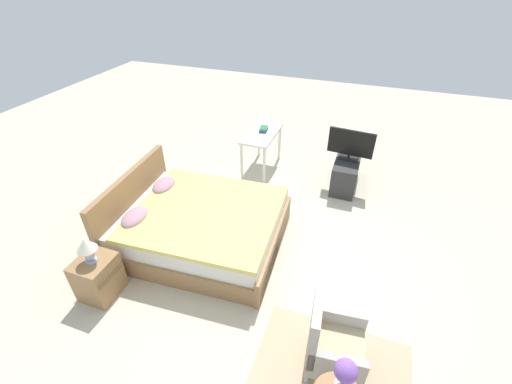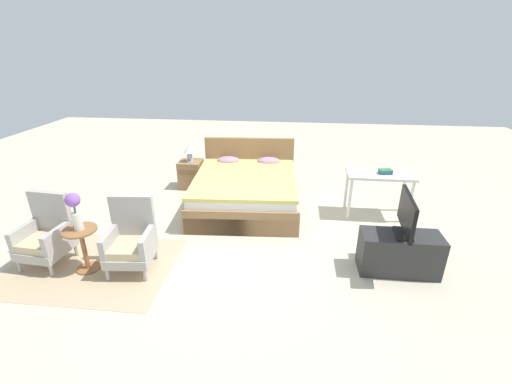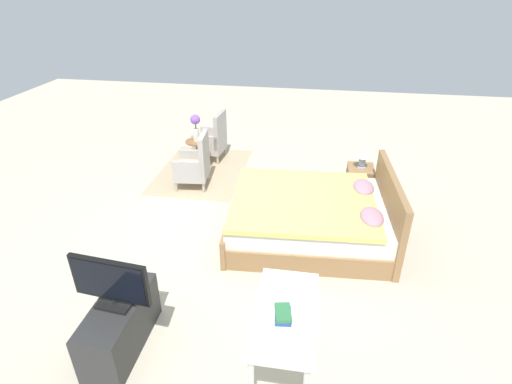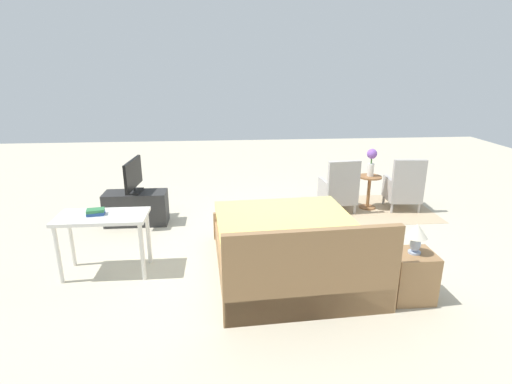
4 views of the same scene
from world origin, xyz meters
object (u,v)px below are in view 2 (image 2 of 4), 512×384
armchair_by_window_left (46,236)px  armchair_by_window_right (131,241)px  side_table (83,245)px  table_lamp (189,151)px  book_stack (385,172)px  tv_stand (399,253)px  flower_vase (74,208)px  vanity_desk (379,180)px  tv_flatscreen (407,215)px  nightstand (191,174)px  bed (246,189)px

armchair_by_window_left → armchair_by_window_right: 1.14m
armchair_by_window_left → side_table: size_ratio=1.58×
table_lamp → side_table: bearing=-101.0°
armchair_by_window_left → book_stack: bearing=21.7°
tv_stand → book_stack: bearing=85.8°
flower_vase → vanity_desk: size_ratio=0.46×
tv_stand → tv_flatscreen: 0.53m
armchair_by_window_right → nightstand: bearing=90.4°
bed → flower_vase: flower_vase is taller
flower_vase → tv_stand: (3.91, 0.40, -0.62)m
flower_vase → side_table: bearing=45.0°
flower_vase → table_lamp: bearing=79.0°
armchair_by_window_right → tv_stand: armchair_by_window_right is taller
bed → tv_stand: bed is taller
armchair_by_window_left → armchair_by_window_right: bearing=-0.0°
table_lamp → armchair_by_window_right: bearing=-89.6°
armchair_by_window_right → book_stack: armchair_by_window_right is taller
bed → flower_vase: (-1.74, -2.12, 0.58)m
bed → armchair_by_window_right: (-1.18, -2.00, 0.09)m
flower_vase → armchair_by_window_left: bearing=167.9°
armchair_by_window_right → side_table: 0.58m
flower_vase → vanity_desk: flower_vase is taller
table_lamp → book_stack: size_ratio=1.52×
side_table → vanity_desk: 4.42m
armchair_by_window_right → tv_stand: (3.34, 0.28, -0.12)m
bed → table_lamp: bearing=149.7°
armchair_by_window_right → book_stack: bearing=27.9°
side_table → bed: bearing=50.6°
flower_vase → tv_flatscreen: size_ratio=0.64×
book_stack → tv_stand: bearing=-94.2°
bed → book_stack: 2.33m
tv_stand → table_lamp: bearing=144.2°
bed → tv_stand: (2.16, -1.72, -0.04)m
side_table → table_lamp: (0.55, 2.82, 0.38)m
nightstand → side_table: bearing=-101.0°
table_lamp → vanity_desk: (3.40, -0.86, -0.12)m
armchair_by_window_left → side_table: (0.57, -0.12, -0.02)m
nightstand → armchair_by_window_left: bearing=-112.6°
book_stack → nightstand: bearing=165.9°
armchair_by_window_left → table_lamp: 2.94m
armchair_by_window_left → armchair_by_window_right: (1.14, -0.00, 0.00)m
nightstand → vanity_desk: size_ratio=0.52×
bed → armchair_by_window_left: bed is taller
bed → nightstand: bearing=149.7°
tv_stand → nightstand: bearing=144.2°
armchair_by_window_left → tv_stand: size_ratio=0.96×
table_lamp → tv_stand: bearing=-35.8°
flower_vase → book_stack: 4.47m
armchair_by_window_left → armchair_by_window_right: same height
side_table → book_stack: book_stack is taller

